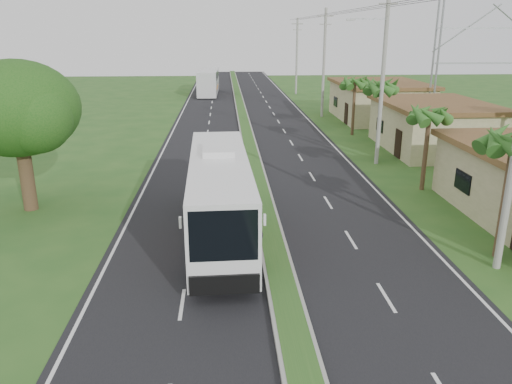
{
  "coord_description": "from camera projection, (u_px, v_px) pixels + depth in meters",
  "views": [
    {
      "loc": [
        -1.95,
        -14.91,
        8.78
      ],
      "look_at": [
        -0.59,
        6.58,
        1.8
      ],
      "focal_mm": 35.0,
      "sensor_mm": 36.0,
      "label": 1
    }
  ],
  "objects": [
    {
      "name": "motorcyclist",
      "position": [
        247.0,
        224.0,
        21.12
      ],
      "size": [
        1.6,
        1.03,
        2.46
      ],
      "rotation": [
        0.0,
        0.0,
        0.42
      ],
      "color": "black",
      "rests_on": "ground"
    },
    {
      "name": "ground",
      "position": [
        285.0,
        301.0,
        16.98
      ],
      "size": [
        180.0,
        180.0,
        0.0
      ],
      "primitive_type": "plane",
      "color": "#28531E",
      "rests_on": "ground"
    },
    {
      "name": "shade_tree",
      "position": [
        15.0,
        112.0,
        24.21
      ],
      "size": [
        6.3,
        6.0,
        7.54
      ],
      "color": "#473321",
      "rests_on": "ground"
    },
    {
      "name": "coach_bus_far",
      "position": [
        208.0,
        80.0,
        71.72
      ],
      "size": [
        2.88,
        12.01,
        3.48
      ],
      "rotation": [
        0.0,
        0.0,
        -0.02
      ],
      "color": "silver",
      "rests_on": "ground"
    },
    {
      "name": "palm_verge_b",
      "position": [
        430.0,
        115.0,
        27.6
      ],
      "size": [
        2.4,
        2.4,
        5.05
      ],
      "color": "#473321",
      "rests_on": "ground"
    },
    {
      "name": "road_asphalt",
      "position": [
        252.0,
        158.0,
        35.97
      ],
      "size": [
        14.0,
        160.0,
        0.02
      ],
      "primitive_type": "cube",
      "color": "black",
      "rests_on": "ground"
    },
    {
      "name": "utility_pole_d",
      "position": [
        297.0,
        56.0,
        70.89
      ],
      "size": [
        1.6,
        0.28,
        10.5
      ],
      "color": "gray",
      "rests_on": "ground"
    },
    {
      "name": "utility_pole_b",
      "position": [
        383.0,
        71.0,
        32.65
      ],
      "size": [
        3.2,
        0.28,
        12.0
      ],
      "color": "gray",
      "rests_on": "ground"
    },
    {
      "name": "utility_pole_c",
      "position": [
        324.0,
        62.0,
        51.82
      ],
      "size": [
        1.6,
        0.28,
        11.0
      ],
      "color": "gray",
      "rests_on": "ground"
    },
    {
      "name": "shop_far",
      "position": [
        379.0,
        100.0,
        51.41
      ],
      "size": [
        8.6,
        11.6,
        3.82
      ],
      "color": "tan",
      "rests_on": "ground"
    },
    {
      "name": "coach_bus_main",
      "position": [
        220.0,
        191.0,
        21.78
      ],
      "size": [
        2.82,
        11.99,
        3.85
      ],
      "rotation": [
        0.0,
        0.0,
        0.03
      ],
      "color": "white",
      "rests_on": "ground"
    },
    {
      "name": "palm_verge_c",
      "position": [
        382.0,
        87.0,
        33.97
      ],
      "size": [
        2.4,
        2.4,
        5.85
      ],
      "color": "#473321",
      "rests_on": "ground"
    },
    {
      "name": "lane_edge_left",
      "position": [
        159.0,
        160.0,
        35.57
      ],
      "size": [
        0.12,
        160.0,
        0.01
      ],
      "primitive_type": "cube",
      "color": "silver",
      "rests_on": "ground"
    },
    {
      "name": "lane_edge_right",
      "position": [
        344.0,
        157.0,
        36.37
      ],
      "size": [
        0.12,
        160.0,
        0.01
      ],
      "primitive_type": "cube",
      "color": "silver",
      "rests_on": "ground"
    },
    {
      "name": "median_strip",
      "position": [
        252.0,
        157.0,
        35.94
      ],
      "size": [
        1.2,
        160.0,
        0.18
      ],
      "color": "gray",
      "rests_on": "ground"
    },
    {
      "name": "shop_mid",
      "position": [
        433.0,
        126.0,
        38.14
      ],
      "size": [
        7.6,
        10.6,
        3.67
      ],
      "color": "tan",
      "rests_on": "ground"
    },
    {
      "name": "palm_verge_d",
      "position": [
        355.0,
        83.0,
        42.72
      ],
      "size": [
        2.4,
        2.4,
        5.25
      ],
      "color": "#473321",
      "rests_on": "ground"
    },
    {
      "name": "billboard_lattice",
      "position": [
        491.0,
        54.0,
        44.69
      ],
      "size": [
        10.18,
        1.18,
        12.07
      ],
      "color": "gray",
      "rests_on": "ground"
    }
  ]
}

